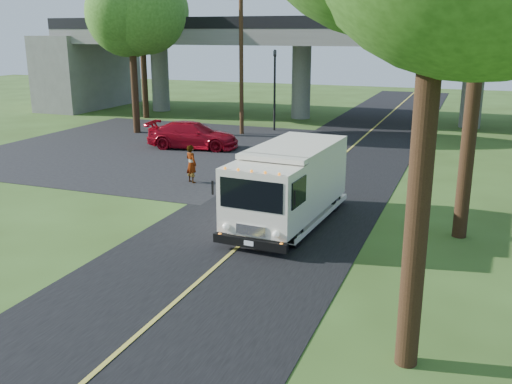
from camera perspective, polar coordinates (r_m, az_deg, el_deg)
The scene contains 12 objects.
ground at distance 12.89m, azimuth -11.69°, elevation -13.87°, with size 120.00×120.00×0.00m, color #344C1B.
road at distance 21.27m, azimuth 2.85°, elevation -1.48°, with size 7.00×90.00×0.02m, color black.
parking_lot at distance 32.94m, azimuth -11.12°, elevation 4.43°, with size 16.00×18.00×0.01m, color black.
lane_line at distance 21.26m, azimuth 2.85°, elevation -1.43°, with size 0.12×90.00×0.01m, color gold.
overpass at distance 41.83m, azimuth 12.71°, elevation 12.98°, with size 54.00×10.00×7.30m.
traffic_signal at distance 37.52m, azimuth 1.88°, elevation 10.99°, with size 0.18×0.22×5.20m.
utility_pole at distance 36.10m, azimuth -1.48°, elevation 13.03°, with size 1.60×0.26×9.00m.
tree_left_lot at distance 37.11m, azimuth -12.36°, elevation 17.87°, with size 5.60×5.50×10.50m.
tree_left_far at distance 43.76m, azimuth -11.30°, elevation 16.96°, with size 5.26×5.16×9.89m.
step_van at distance 19.04m, azimuth 3.32°, elevation 0.92°, with size 2.70×6.43×2.64m.
red_sedan at distance 32.11m, azimuth -6.32°, elevation 5.67°, with size 2.07×5.09×1.48m, color #9D0918.
pedestrian at distance 24.62m, azimuth -6.49°, elevation 2.80°, with size 0.60×0.40×1.65m, color gray.
Camera 1 is at (6.30, -9.31, 6.30)m, focal length 40.00 mm.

